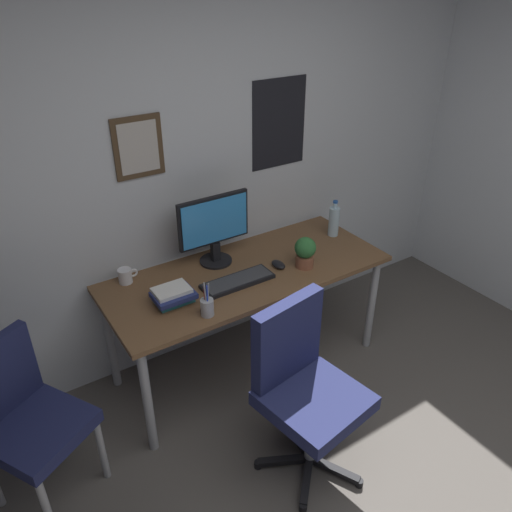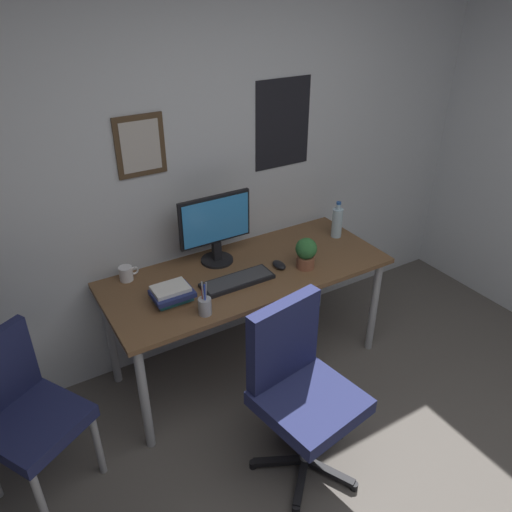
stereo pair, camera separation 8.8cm
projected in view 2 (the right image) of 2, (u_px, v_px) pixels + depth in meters
name	position (u px, v px, depth m)	size (l,w,h in m)	color
wall_back	(201.00, 161.00, 3.03)	(4.40, 0.10, 2.60)	silver
desk	(248.00, 281.00, 3.06)	(1.72, 0.71, 0.73)	brown
office_chair	(299.00, 383.00, 2.49)	(0.57, 0.57, 0.95)	#1E234C
side_chair	(22.00, 409.00, 2.38)	(0.57, 0.57, 0.88)	#1E234C
monitor	(215.00, 226.00, 3.00)	(0.46, 0.20, 0.43)	black
keyboard	(237.00, 281.00, 2.90)	(0.43, 0.15, 0.03)	black
computer_mouse	(279.00, 265.00, 3.05)	(0.06, 0.11, 0.04)	black
water_bottle	(337.00, 222.00, 3.36)	(0.07, 0.07, 0.25)	silver
coffee_mug_near	(126.00, 273.00, 2.91)	(0.12, 0.08, 0.09)	white
potted_plant	(306.00, 252.00, 3.01)	(0.13, 0.13, 0.19)	brown
pen_cup	(205.00, 305.00, 2.62)	(0.07, 0.07, 0.20)	#9EA0A5
book_stack_left	(172.00, 294.00, 2.72)	(0.22, 0.17, 0.09)	#26727A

